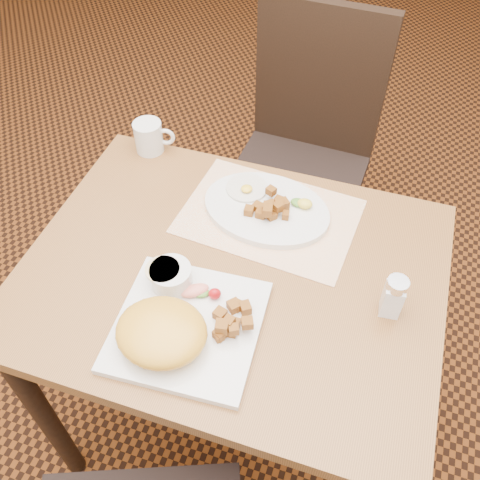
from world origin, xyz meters
name	(u,v)px	position (x,y,z in m)	size (l,w,h in m)	color
ground	(234,413)	(0.00, 0.00, 0.00)	(8.00, 8.00, 0.00)	black
table	(232,299)	(0.00, 0.00, 0.64)	(0.90, 0.70, 0.75)	brown
chair_far	(305,145)	(0.01, 0.73, 0.54)	(0.44, 0.45, 0.97)	black
placemat	(269,216)	(0.03, 0.18, 0.75)	(0.40, 0.28, 0.00)	white
plate_square	(188,326)	(-0.03, -0.17, 0.76)	(0.28, 0.28, 0.02)	silver
plate_oval	(266,209)	(0.02, 0.19, 0.76)	(0.30, 0.23, 0.02)	silver
hollandaise_mound	(161,332)	(-0.07, -0.22, 0.80)	(0.18, 0.16, 0.06)	gold
ramekin	(170,276)	(-0.10, -0.08, 0.79)	(0.09, 0.09, 0.05)	silver
garnish_sq	(200,292)	(-0.04, -0.09, 0.78)	(0.09, 0.06, 0.03)	#387223
fried_egg	(247,188)	(-0.04, 0.23, 0.77)	(0.10, 0.10, 0.02)	white
garnish_ov	(302,203)	(0.10, 0.22, 0.78)	(0.05, 0.03, 0.02)	#387223
salt_shaker	(393,296)	(0.34, 0.00, 0.80)	(0.05, 0.05, 0.10)	white
coffee_mug	(150,137)	(-0.33, 0.32, 0.79)	(0.11, 0.07, 0.08)	silver
home_fries_sq	(231,322)	(0.05, -0.14, 0.78)	(0.09, 0.10, 0.04)	#915417
home_fries_ov	(271,207)	(0.04, 0.18, 0.78)	(0.10, 0.09, 0.04)	#915417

